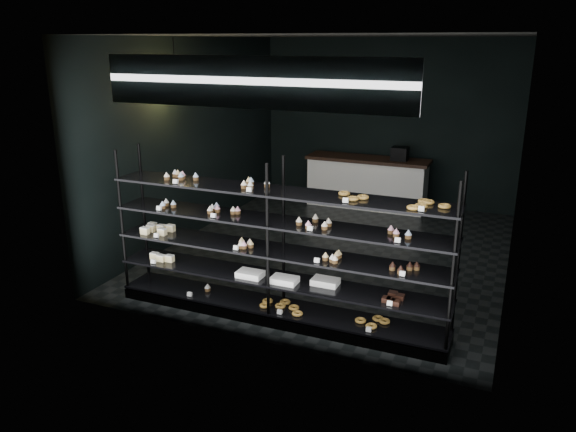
{
  "coord_description": "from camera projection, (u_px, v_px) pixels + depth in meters",
  "views": [
    {
      "loc": [
        2.5,
        -7.89,
        3.14
      ],
      "look_at": [
        -0.03,
        -1.9,
        1.1
      ],
      "focal_mm": 35.0,
      "sensor_mm": 36.0,
      "label": 1
    }
  ],
  "objects": [
    {
      "name": "pendant_lamp",
      "position": [
        176.0,
        90.0,
        8.08
      ],
      "size": [
        0.3,
        0.3,
        0.88
      ],
      "color": "black",
      "rests_on": "room"
    },
    {
      "name": "display_shelf",
      "position": [
        274.0,
        268.0,
        6.45
      ],
      "size": [
        4.0,
        0.5,
        1.91
      ],
      "color": "black",
      "rests_on": "room"
    },
    {
      "name": "room",
      "position": [
        340.0,
        149.0,
        8.32
      ],
      "size": [
        5.01,
        6.01,
        3.2
      ],
      "color": "black",
      "rests_on": "ground"
    },
    {
      "name": "signage",
      "position": [
        250.0,
        82.0,
        5.41
      ],
      "size": [
        3.3,
        0.05,
        0.5
      ],
      "color": "#0C163D",
      "rests_on": "room"
    },
    {
      "name": "service_counter",
      "position": [
        367.0,
        182.0,
        10.93
      ],
      "size": [
        2.35,
        0.65,
        1.23
      ],
      "color": "white",
      "rests_on": "room"
    }
  ]
}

